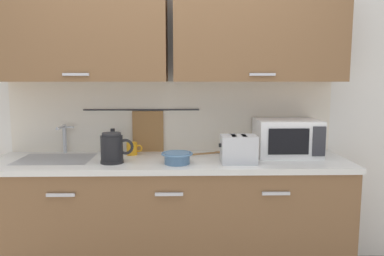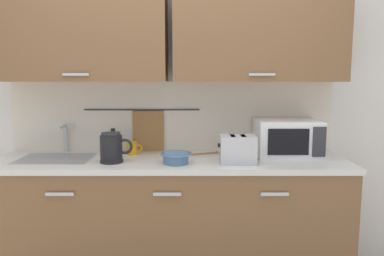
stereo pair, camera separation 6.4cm
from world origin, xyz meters
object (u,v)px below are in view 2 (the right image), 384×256
Objects in this scene: toaster at (238,149)px; dish_soap_bottle at (114,143)px; microwave at (288,138)px; mixing_bowl at (176,157)px; mug_near_sink at (133,148)px; wooden_spoon at (210,153)px; electric_kettle at (112,148)px.

dish_soap_bottle is at bearing 160.77° from toaster.
microwave is 0.86m from mixing_bowl.
wooden_spoon is at bearing 2.68° from mug_near_sink.
wooden_spoon is (0.74, -0.01, -0.08)m from dish_soap_bottle.
wooden_spoon is (0.59, 0.03, -0.04)m from mug_near_sink.
microwave is 0.46m from toaster.
microwave is 1.27m from electric_kettle.
toaster reaches higher than mug_near_sink.
wooden_spoon is at bearing 119.39° from toaster.
dish_soap_bottle is (-0.05, 0.29, -0.01)m from electric_kettle.
electric_kettle is at bearing -79.96° from dish_soap_bottle.
microwave reaches higher than electric_kettle.
electric_kettle is 0.89× the size of toaster.
dish_soap_bottle is at bearing 179.56° from wooden_spoon.
toaster is at bearing -20.50° from mug_near_sink.
electric_kettle is at bearing -110.42° from mug_near_sink.
mug_near_sink is at bearing -177.32° from wooden_spoon.
dish_soap_bottle is (-1.31, 0.08, -0.05)m from microwave.
microwave is at bearing 31.12° from toaster.
electric_kettle reaches higher than toaster.
microwave is 2.35× the size of dish_soap_bottle.
mug_near_sink is at bearing -12.46° from dish_soap_bottle.
electric_kettle is 0.85× the size of wooden_spoon.
dish_soap_bottle is at bearing 100.04° from electric_kettle.
toaster is 0.37m from wooden_spoon.
electric_kettle is (-1.25, -0.22, -0.03)m from microwave.
microwave is at bearing -2.27° from mug_near_sink.
microwave is 2.15× the size of mixing_bowl.
mug_near_sink is 0.47× the size of toaster.
microwave is at bearing -7.31° from wooden_spoon.
dish_soap_bottle is 1.63× the size of mug_near_sink.
dish_soap_bottle is 0.77× the size of toaster.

